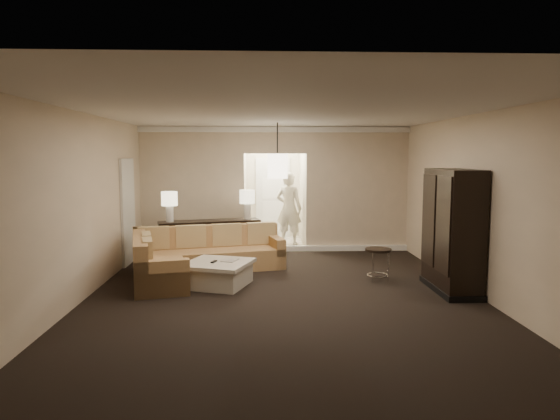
{
  "coord_description": "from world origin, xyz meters",
  "views": [
    {
      "loc": [
        -0.36,
        -7.16,
        2.16
      ],
      "look_at": [
        -0.01,
        1.2,
        1.24
      ],
      "focal_mm": 32.0,
      "sensor_mm": 36.0,
      "label": 1
    }
  ],
  "objects_px": {
    "coffee_table": "(218,273)",
    "drink_table": "(378,258)",
    "console_table": "(210,236)",
    "armoire": "(452,233)",
    "person": "(289,205)",
    "sectional_sofa": "(194,257)"
  },
  "relations": [
    {
      "from": "coffee_table",
      "to": "drink_table",
      "type": "relative_size",
      "value": 2.27
    },
    {
      "from": "console_table",
      "to": "armoire",
      "type": "distance_m",
      "value": 4.91
    },
    {
      "from": "console_table",
      "to": "person",
      "type": "xyz_separation_m",
      "value": [
        1.76,
        1.6,
        0.49
      ]
    },
    {
      "from": "drink_table",
      "to": "sectional_sofa",
      "type": "bearing_deg",
      "value": 169.62
    },
    {
      "from": "sectional_sofa",
      "to": "coffee_table",
      "type": "distance_m",
      "value": 0.94
    },
    {
      "from": "sectional_sofa",
      "to": "person",
      "type": "bearing_deg",
      "value": 43.73
    },
    {
      "from": "person",
      "to": "sectional_sofa",
      "type": "bearing_deg",
      "value": 82.07
    },
    {
      "from": "coffee_table",
      "to": "armoire",
      "type": "xyz_separation_m",
      "value": [
        3.74,
        -0.48,
        0.72
      ]
    },
    {
      "from": "sectional_sofa",
      "to": "drink_table",
      "type": "relative_size",
      "value": 5.16
    },
    {
      "from": "drink_table",
      "to": "person",
      "type": "xyz_separation_m",
      "value": [
        -1.33,
        3.6,
        0.57
      ]
    },
    {
      "from": "sectional_sofa",
      "to": "armoire",
      "type": "bearing_deg",
      "value": -30.63
    },
    {
      "from": "coffee_table",
      "to": "drink_table",
      "type": "height_order",
      "value": "drink_table"
    },
    {
      "from": "sectional_sofa",
      "to": "drink_table",
      "type": "distance_m",
      "value": 3.29
    },
    {
      "from": "drink_table",
      "to": "person",
      "type": "distance_m",
      "value": 3.88
    },
    {
      "from": "sectional_sofa",
      "to": "coffee_table",
      "type": "relative_size",
      "value": 2.28
    },
    {
      "from": "console_table",
      "to": "person",
      "type": "bearing_deg",
      "value": 27.99
    },
    {
      "from": "sectional_sofa",
      "to": "console_table",
      "type": "height_order",
      "value": "sectional_sofa"
    },
    {
      "from": "coffee_table",
      "to": "console_table",
      "type": "distance_m",
      "value": 2.24
    },
    {
      "from": "console_table",
      "to": "armoire",
      "type": "height_order",
      "value": "armoire"
    },
    {
      "from": "console_table",
      "to": "coffee_table",
      "type": "bearing_deg",
      "value": -95.43
    },
    {
      "from": "armoire",
      "to": "person",
      "type": "distance_m",
      "value": 4.88
    },
    {
      "from": "sectional_sofa",
      "to": "drink_table",
      "type": "height_order",
      "value": "sectional_sofa"
    }
  ]
}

